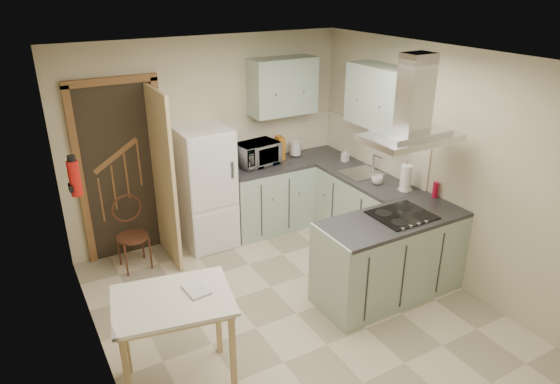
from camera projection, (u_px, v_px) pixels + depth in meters
floor at (296, 313)px, 5.02m from camera, size 4.20×4.20×0.00m
ceiling at (300, 60)px, 4.02m from camera, size 4.20×4.20×0.00m
back_wall at (209, 140)px, 6.19m from camera, size 3.60×0.00×3.60m
left_wall at (92, 250)px, 3.70m from camera, size 0.00×4.20×4.20m
right_wall at (441, 166)px, 5.34m from camera, size 0.00×4.20×4.20m
doorway at (123, 171)px, 5.75m from camera, size 1.10×0.12×2.10m
fridge at (206, 188)px, 6.06m from camera, size 0.60×0.60×1.50m
counter_back at (268, 196)px, 6.57m from camera, size 1.08×0.60×0.90m
counter_right at (351, 202)px, 6.42m from camera, size 0.60×1.95×0.90m
splashback at (277, 136)px, 6.66m from camera, size 1.68×0.02×0.50m
wall_cabinet_back at (283, 86)px, 6.25m from camera, size 0.85×0.35×0.70m
wall_cabinet_right at (381, 97)px, 5.70m from camera, size 0.35×0.90×0.70m
peninsula at (390, 257)px, 5.16m from camera, size 1.55×0.65×0.90m
hob at (402, 215)px, 5.03m from camera, size 0.58×0.50×0.01m
extractor_hood at (410, 138)px, 4.70m from camera, size 0.90×0.55×0.10m
sink at (361, 173)px, 6.10m from camera, size 0.45×0.40×0.01m
fire_extinguisher at (75, 178)px, 4.34m from camera, size 0.10×0.10×0.32m
drop_leaf_table at (177, 343)px, 3.99m from camera, size 1.02×0.84×0.85m
bentwood_chair at (133, 237)px, 5.67m from camera, size 0.37×0.37×0.79m
microwave at (257, 154)px, 6.33m from camera, size 0.57×0.43×0.29m
kettle at (295, 148)px, 6.65m from camera, size 0.18×0.18×0.22m
cereal_box at (280, 148)px, 6.56m from camera, size 0.12×0.21×0.29m
soap_bottle at (345, 155)px, 6.46m from camera, size 0.09×0.09×0.17m
paper_towel at (406, 178)px, 5.56m from camera, size 0.15×0.15×0.31m
cup at (377, 180)px, 5.77m from camera, size 0.17×0.17×0.11m
red_bottle at (435, 190)px, 5.41m from camera, size 0.07×0.07×0.17m
book at (186, 288)px, 3.85m from camera, size 0.19×0.24×0.10m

